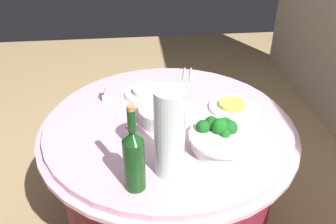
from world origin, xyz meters
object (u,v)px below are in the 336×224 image
at_px(label_placard_front, 130,133).
at_px(label_placard_mid, 103,94).
at_px(wine_bottle, 134,158).
at_px(broccoli_bowl, 222,138).
at_px(decorative_fruit_vase, 170,135).
at_px(food_plate_rice, 147,92).
at_px(plate_stack, 162,115).
at_px(serving_tongs, 187,75).
at_px(food_plate_fried_egg, 232,106).

relative_size(label_placard_front, label_placard_mid, 1.00).
distance_m(wine_bottle, label_placard_mid, 0.65).
distance_m(broccoli_bowl, label_placard_mid, 0.65).
bearing_deg(decorative_fruit_vase, wine_bottle, -60.61).
relative_size(decorative_fruit_vase, food_plate_rice, 1.55).
bearing_deg(decorative_fruit_vase, label_placard_mid, -154.37).
bearing_deg(broccoli_bowl, label_placard_mid, -131.09).
xyz_separation_m(plate_stack, label_placard_front, (0.12, -0.15, -0.00)).
bearing_deg(broccoli_bowl, wine_bottle, -61.06).
distance_m(wine_bottle, label_placard_front, 0.30).
xyz_separation_m(plate_stack, label_placard_mid, (-0.22, -0.27, -0.00)).
height_order(serving_tongs, food_plate_fried_egg, food_plate_fried_egg).
bearing_deg(wine_bottle, serving_tongs, 159.72).
bearing_deg(food_plate_fried_egg, broccoli_bowl, -22.52).
bearing_deg(label_placard_mid, food_plate_rice, 96.87).
bearing_deg(plate_stack, label_placard_mid, -129.47).
distance_m(food_plate_fried_egg, food_plate_rice, 0.43).
xyz_separation_m(decorative_fruit_vase, serving_tongs, (-0.77, 0.18, -0.16)).
height_order(broccoli_bowl, food_plate_fried_egg, broccoli_bowl).
xyz_separation_m(decorative_fruit_vase, food_plate_rice, (-0.58, -0.05, -0.15)).
height_order(decorative_fruit_vase, food_plate_rice, decorative_fruit_vase).
height_order(wine_bottle, serving_tongs, wine_bottle).
height_order(plate_stack, label_placard_mid, plate_stack).
bearing_deg(food_plate_rice, food_plate_fried_egg, 66.31).
relative_size(wine_bottle, label_placard_mid, 6.11).
bearing_deg(label_placard_front, decorative_fruit_vase, 33.58).
xyz_separation_m(wine_bottle, serving_tongs, (-0.84, 0.31, -0.12)).
xyz_separation_m(plate_stack, food_plate_fried_egg, (-0.07, 0.34, -0.02)).
height_order(wine_bottle, food_plate_rice, wine_bottle).
relative_size(serving_tongs, food_plate_rice, 0.76).
bearing_deg(decorative_fruit_vase, serving_tongs, 166.66).
height_order(food_plate_fried_egg, label_placard_front, label_placard_front).
xyz_separation_m(wine_bottle, food_plate_rice, (-0.65, 0.08, -0.11)).
bearing_deg(decorative_fruit_vase, food_plate_fried_egg, 139.74).
xyz_separation_m(food_plate_fried_egg, label_placard_mid, (-0.15, -0.61, 0.02)).
bearing_deg(broccoli_bowl, food_plate_rice, -148.46).
relative_size(decorative_fruit_vase, serving_tongs, 2.03).
height_order(wine_bottle, decorative_fruit_vase, decorative_fruit_vase).
xyz_separation_m(plate_stack, serving_tongs, (-0.43, 0.18, -0.03)).
relative_size(broccoli_bowl, wine_bottle, 0.83).
relative_size(decorative_fruit_vase, label_placard_front, 6.18).
relative_size(serving_tongs, label_placard_front, 3.04).
bearing_deg(label_placard_front, food_plate_rice, 166.16).
relative_size(broccoli_bowl, plate_stack, 1.33).
bearing_deg(serving_tongs, decorative_fruit_vase, -13.34).
relative_size(serving_tongs, food_plate_fried_egg, 0.76).
xyz_separation_m(wine_bottle, decorative_fruit_vase, (-0.07, 0.13, 0.03)).
xyz_separation_m(serving_tongs, label_placard_front, (0.55, -0.32, 0.03)).
relative_size(plate_stack, food_plate_fried_egg, 0.95).
bearing_deg(label_placard_front, broccoli_bowl, 76.25).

